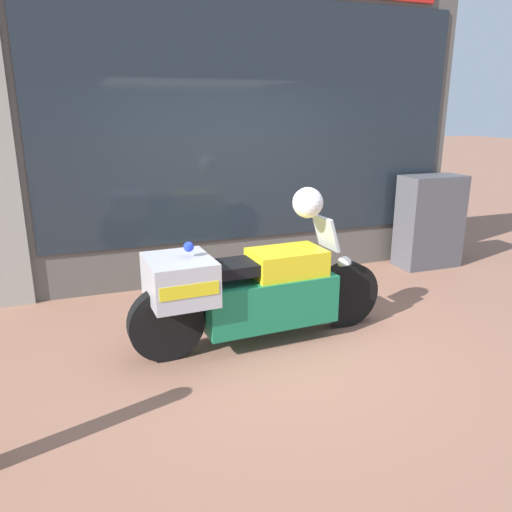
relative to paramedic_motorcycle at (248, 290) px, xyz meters
The scene contains 6 objects.
ground_plane 0.63m from the paramedic_motorcycle, ahead, with size 60.00×60.00×0.00m, color #8E604C.
shop_building 2.46m from the paramedic_motorcycle, 92.66° to the left, with size 6.52×0.55×3.84m.
window_display 2.19m from the paramedic_motorcycle, 70.04° to the left, with size 5.11×0.30×2.04m.
paramedic_motorcycle is the anchor object (origin of this frame).
utility_cabinet 3.50m from the paramedic_motorcycle, 24.51° to the left, with size 0.86×0.46×1.27m, color #4C4C51.
white_helmet 0.98m from the paramedic_motorcycle, ahead, with size 0.29×0.29×0.29m, color white.
Camera 1 is at (-1.77, -4.11, 2.14)m, focal length 35.00 mm.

